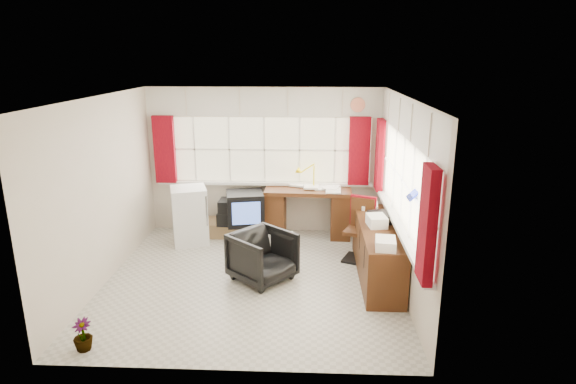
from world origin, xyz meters
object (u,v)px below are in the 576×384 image
(desk_lamp, at_px, (314,171))
(tv_bench, at_px, (233,228))
(desk, at_px, (308,209))
(crt_tv, at_px, (245,208))
(radiator, at_px, (282,253))
(office_chair, at_px, (263,256))
(task_chair, at_px, (361,226))
(credenza, at_px, (377,250))
(mini_fridge, at_px, (190,215))

(desk_lamp, relative_size, tv_bench, 0.30)
(desk, relative_size, crt_tv, 2.10)
(radiator, xyz_separation_m, tv_bench, (-0.93, 1.28, -0.09))
(office_chair, bearing_deg, desk_lamp, 20.17)
(desk_lamp, distance_m, radiator, 1.70)
(desk_lamp, xyz_separation_m, task_chair, (0.71, -0.98, -0.62))
(desk, height_order, radiator, desk)
(office_chair, height_order, credenza, credenza)
(office_chair, bearing_deg, tv_bench, 63.78)
(desk_lamp, height_order, credenza, desk_lamp)
(radiator, height_order, credenza, credenza)
(desk, relative_size, desk_lamp, 3.46)
(desk_lamp, bearing_deg, task_chair, -53.91)
(tv_bench, distance_m, mini_fridge, 0.82)
(crt_tv, bearing_deg, radiator, -59.28)
(radiator, bearing_deg, tv_bench, 126.08)
(office_chair, bearing_deg, task_chair, -18.52)
(desk_lamp, distance_m, tv_bench, 1.72)
(task_chair, xyz_separation_m, mini_fridge, (-2.75, 0.52, -0.04))
(office_chair, bearing_deg, desk, 22.73)
(tv_bench, relative_size, mini_fridge, 1.49)
(desk, bearing_deg, radiator, -105.40)
(crt_tv, bearing_deg, desk_lamp, 10.02)
(crt_tv, bearing_deg, tv_bench, 153.25)
(desk_lamp, height_order, task_chair, desk_lamp)
(mini_fridge, bearing_deg, crt_tv, 15.98)
(desk_lamp, bearing_deg, credenza, -61.11)
(desk_lamp, relative_size, office_chair, 0.56)
(desk_lamp, relative_size, credenza, 0.21)
(desk_lamp, distance_m, office_chair, 2.07)
(office_chair, distance_m, tv_bench, 1.85)
(task_chair, bearing_deg, crt_tv, 157.48)
(task_chair, distance_m, tv_bench, 2.32)
(task_chair, relative_size, credenza, 0.48)
(office_chair, height_order, tv_bench, office_chair)
(credenza, relative_size, mini_fridge, 2.13)
(desk, bearing_deg, task_chair, -50.61)
(desk, height_order, desk_lamp, desk_lamp)
(task_chair, xyz_separation_m, credenza, (0.17, -0.62, -0.13))
(radiator, relative_size, credenza, 0.27)
(task_chair, height_order, mini_fridge, task_chair)
(tv_bench, distance_m, crt_tv, 0.49)
(radiator, height_order, crt_tv, crt_tv)
(desk_lamp, bearing_deg, mini_fridge, -167.36)
(desk, relative_size, radiator, 2.77)
(task_chair, bearing_deg, radiator, -161.95)
(desk, distance_m, radiator, 1.43)
(tv_bench, height_order, crt_tv, crt_tv)
(task_chair, relative_size, crt_tv, 1.38)
(credenza, relative_size, crt_tv, 2.85)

